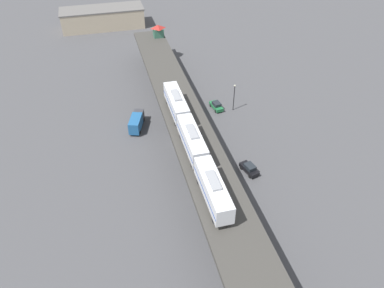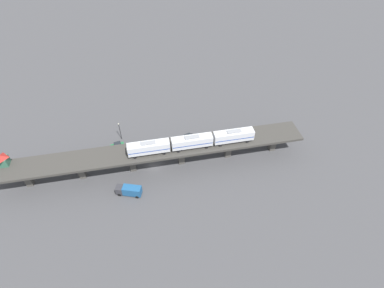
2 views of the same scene
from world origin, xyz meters
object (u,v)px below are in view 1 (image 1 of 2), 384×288
Objects in this scene: street_car_green at (216,106)px; street_lamp at (234,95)px; signal_hut at (158,30)px; street_car_black at (249,169)px; subway_train at (192,139)px; warehouse_building at (103,18)px; delivery_truck at (136,122)px.

street_lamp is at bearing -19.43° from street_car_green.
street_lamp reaches higher than street_car_green.
signal_hut is 54.80m from street_car_black.
warehouse_building is (-11.89, 83.46, -6.45)m from subway_train.
warehouse_building is at bearing 98.11° from subway_train.
street_car_black is 0.68× the size of street_lamp.
street_car_green is 65.07m from warehouse_building.
street_car_green is 20.16m from delivery_truck.
delivery_truck reaches higher than street_car_green.
street_lamp is at bearing 79.40° from street_car_black.
signal_hut is at bearing 111.87° from street_lamp.
delivery_truck is (-8.14, 19.52, -8.09)m from subway_train.
signal_hut reaches higher than street_car_green.
subway_train reaches higher than warehouse_building.
signal_hut reaches higher than street_car_black.
signal_hut is (2.96, 52.97, -0.74)m from subway_train.
subway_train is 22.65m from delivery_truck.
warehouse_building is (-23.34, 84.01, 2.47)m from street_car_black.
delivery_truck is 23.92m from street_lamp.
warehouse_building is (-14.85, 30.50, -5.71)m from signal_hut.
warehouse_building reaches higher than street_car_green.
street_lamp reaches higher than warehouse_building.
subway_train is 8.03× the size of street_car_green.
subway_train is at bearing -117.12° from street_car_green.
signal_hut is 36.00m from delivery_truck.
street_car_black is (8.49, -53.52, -8.18)m from signal_hut.
subway_train is at bearing -93.20° from signal_hut.
signal_hut reaches higher than street_lamp.
signal_hut is at bearing 106.23° from street_car_green.
street_car_green is (8.76, -30.09, -8.18)m from signal_hut.
street_car_black is 0.16× the size of warehouse_building.
street_car_green is at bearing 62.88° from subway_train.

